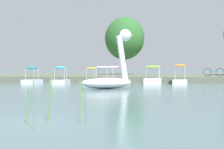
% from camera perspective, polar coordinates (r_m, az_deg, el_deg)
% --- Properties ---
extents(ground_plane, '(540.24, 540.24, 0.00)m').
position_cam_1_polar(ground_plane, '(10.00, -11.52, -6.75)').
color(ground_plane, slate).
extents(shore_bank_far, '(139.12, 23.47, 0.55)m').
position_cam_1_polar(shore_bank_far, '(46.28, 1.69, -0.36)').
color(shore_bank_far, '#5B6051').
rests_on(shore_bank_far, ground_plane).
extents(swan_boat, '(3.84, 3.20, 3.85)m').
position_cam_1_polar(swan_boat, '(26.14, -0.31, -0.12)').
color(swan_boat, white).
rests_on(swan_boat, ground_plane).
extents(pedal_boat_orange, '(1.35, 2.20, 1.62)m').
position_cam_1_polar(pedal_boat_orange, '(33.24, 9.50, -0.61)').
color(pedal_boat_orange, white).
rests_on(pedal_boat_orange, ground_plane).
extents(pedal_boat_lime, '(1.49, 2.41, 1.52)m').
position_cam_1_polar(pedal_boat_lime, '(32.94, 5.74, -0.61)').
color(pedal_boat_lime, white).
rests_on(pedal_boat_lime, ground_plane).
extents(pedal_boat_pink, '(1.65, 2.31, 1.50)m').
position_cam_1_polar(pedal_boat_pink, '(33.35, 1.07, -0.65)').
color(pedal_boat_pink, white).
rests_on(pedal_boat_pink, ground_plane).
extents(pedal_boat_yellow, '(1.09, 1.76, 1.41)m').
position_cam_1_polar(pedal_boat_yellow, '(33.64, -2.89, -0.64)').
color(pedal_boat_yellow, white).
rests_on(pedal_boat_yellow, ground_plane).
extents(pedal_boat_cyan, '(1.28, 1.97, 1.46)m').
position_cam_1_polar(pedal_boat_cyan, '(33.61, -7.21, -0.66)').
color(pedal_boat_cyan, white).
rests_on(pedal_boat_cyan, ground_plane).
extents(pedal_boat_teal, '(1.37, 2.13, 1.43)m').
position_cam_1_polar(pedal_boat_teal, '(34.23, -11.12, -0.59)').
color(pedal_boat_teal, white).
rests_on(pedal_boat_teal, ground_plane).
extents(tree_broadleaf_right, '(6.52, 6.53, 6.66)m').
position_cam_1_polar(tree_broadleaf_right, '(47.44, 1.76, 5.07)').
color(tree_broadleaf_right, brown).
rests_on(tree_broadleaf_right, shore_bank_far).
extents(bicycle_parked, '(1.83, 0.10, 0.75)m').
position_cam_1_polar(bicycle_parked, '(37.28, 14.03, 0.29)').
color(bicycle_parked, black).
rests_on(bicycle_parked, shore_bank_far).
extents(reed_clump_foreground, '(3.40, 1.59, 1.48)m').
position_cam_1_polar(reed_clump_foreground, '(10.45, -14.06, -3.09)').
color(reed_clump_foreground, '#568E38').
rests_on(reed_clump_foreground, ground_plane).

